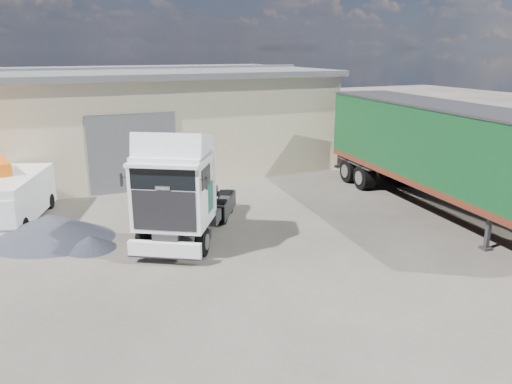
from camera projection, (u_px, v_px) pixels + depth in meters
name	position (u px, v px, depth m)	size (l,w,h in m)	color
ground	(264.00, 266.00, 15.22)	(120.00, 120.00, 0.00)	#272420
warehouse	(34.00, 122.00, 26.24)	(30.60, 12.60, 5.42)	beige
brick_boundary_wall	(425.00, 157.00, 24.60)	(0.35, 26.00, 2.50)	brown
tractor_unit	(181.00, 195.00, 16.71)	(4.97, 6.14, 3.99)	black
box_trailer	(437.00, 146.00, 19.92)	(4.08, 13.24, 4.33)	#2D2D30
panel_van	(12.00, 199.00, 18.80)	(3.10, 4.71, 1.79)	black
gravel_heap	(48.00, 227.00, 17.30)	(5.68, 5.68, 0.91)	black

